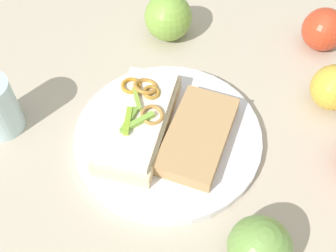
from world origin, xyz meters
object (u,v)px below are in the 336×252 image
object	(u,v)px
sandwich	(139,120)
apple_1	(260,248)
apple_5	(334,88)
bread_slice_side	(198,135)
apple_2	(324,29)
plate	(168,137)
apple_3	(168,17)

from	to	relation	value
sandwich	apple_1	xyz separation A→B (m)	(-0.23, 0.08, 0.01)
sandwich	apple_5	world-z (taller)	apple_5
bread_slice_side	apple_1	xyz separation A→B (m)	(-0.15, 0.11, 0.01)
apple_1	sandwich	bearing A→B (deg)	-19.72
apple_1	apple_5	size ratio (longest dim) A/B	1.09
apple_1	apple_2	distance (m)	0.42
apple_1	apple_2	xyz separation A→B (m)	(0.07, -0.41, -0.00)
sandwich	bread_slice_side	bearing A→B (deg)	-90.90
plate	bread_slice_side	world-z (taller)	bread_slice_side
sandwich	apple_2	bearing A→B (deg)	-43.79
apple_3	apple_5	xyz separation A→B (m)	(-0.30, -0.00, -0.01)
apple_2	apple_3	world-z (taller)	apple_3
apple_2	apple_5	xyz separation A→B (m)	(-0.06, 0.12, -0.00)
bread_slice_side	apple_3	size ratio (longest dim) A/B	1.85
bread_slice_side	apple_2	size ratio (longest dim) A/B	2.10
plate	apple_5	world-z (taller)	apple_5
plate	apple_5	distance (m)	0.27
plate	bread_slice_side	distance (m)	0.05
sandwich	apple_1	bearing A→B (deg)	-127.68
apple_1	apple_5	xyz separation A→B (m)	(0.01, -0.29, -0.00)
plate	sandwich	xyz separation A→B (m)	(0.04, 0.01, 0.03)
apple_2	apple_5	distance (m)	0.13
plate	apple_3	world-z (taller)	apple_3
sandwich	apple_2	distance (m)	0.37
apple_5	sandwich	bearing A→B (deg)	43.86
bread_slice_side	apple_5	xyz separation A→B (m)	(-0.13, -0.18, 0.01)
apple_5	apple_2	bearing A→B (deg)	-63.10
apple_2	apple_1	bearing A→B (deg)	99.87
apple_1	apple_5	bearing A→B (deg)	-87.73
sandwich	apple_3	bearing A→B (deg)	3.24
plate	bread_slice_side	xyz separation A→B (m)	(-0.04, -0.01, 0.02)
bread_slice_side	apple_5	bearing A→B (deg)	-47.95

